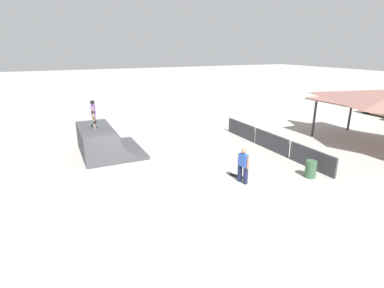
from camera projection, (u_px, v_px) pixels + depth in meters
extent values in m
plane|color=#ADA8A0|center=(125.00, 174.00, 15.04)|extent=(160.00, 160.00, 0.00)
cube|color=#424247|center=(112.00, 151.00, 18.06)|extent=(4.31, 3.44, 0.20)
cube|color=#424247|center=(105.00, 149.00, 17.84)|extent=(4.31, 2.65, 0.20)
cube|color=#424247|center=(102.00, 146.00, 17.72)|extent=(4.31, 2.36, 0.20)
cube|color=#424247|center=(100.00, 143.00, 17.62)|extent=(4.31, 2.17, 0.20)
cube|color=#424247|center=(98.00, 139.00, 17.52)|extent=(4.31, 2.03, 0.20)
cube|color=#424247|center=(97.00, 136.00, 17.44)|extent=(4.31, 1.93, 0.20)
cube|color=#424247|center=(96.00, 133.00, 17.37)|extent=(4.31, 1.86, 0.20)
cube|color=#424247|center=(96.00, 130.00, 17.30)|extent=(4.31, 1.83, 0.20)
cylinder|color=silver|center=(111.00, 127.00, 17.64)|extent=(4.23, 0.07, 0.07)
cube|color=#6B6051|center=(94.00, 123.00, 16.76)|extent=(0.17, 0.17, 0.79)
cube|color=black|center=(95.00, 122.00, 16.75)|extent=(0.21, 0.17, 0.12)
cube|color=#6B6051|center=(94.00, 122.00, 17.08)|extent=(0.17, 0.17, 0.79)
cube|color=black|center=(95.00, 121.00, 17.07)|extent=(0.21, 0.17, 0.12)
cube|color=#6B4CB7|center=(93.00, 110.00, 16.71)|extent=(0.46, 0.29, 0.56)
cylinder|color=#A87A5B|center=(93.00, 112.00, 16.48)|extent=(0.12, 0.12, 0.56)
cylinder|color=black|center=(93.00, 112.00, 16.48)|extent=(0.19, 0.19, 0.08)
cylinder|color=#A87A5B|center=(93.00, 110.00, 16.97)|extent=(0.12, 0.12, 0.56)
cylinder|color=black|center=(93.00, 110.00, 16.97)|extent=(0.19, 0.19, 0.08)
sphere|color=#A87A5B|center=(92.00, 103.00, 16.58)|extent=(0.22, 0.22, 0.22)
sphere|color=black|center=(92.00, 102.00, 16.57)|extent=(0.24, 0.24, 0.24)
cylinder|color=blue|center=(97.00, 127.00, 17.40)|extent=(0.06, 0.04, 0.05)
cylinder|color=blue|center=(94.00, 127.00, 17.32)|extent=(0.06, 0.04, 0.05)
cylinder|color=blue|center=(93.00, 125.00, 17.74)|extent=(0.06, 0.04, 0.05)
cylinder|color=blue|center=(91.00, 126.00, 17.65)|extent=(0.06, 0.04, 0.05)
cube|color=teal|center=(94.00, 126.00, 17.52)|extent=(0.78, 0.40, 0.02)
cube|color=teal|center=(96.00, 127.00, 17.26)|extent=(0.14, 0.22, 0.02)
cube|color=#1E2347|center=(240.00, 173.00, 14.08)|extent=(0.18, 0.18, 0.83)
cube|color=#1E2347|center=(246.00, 176.00, 13.80)|extent=(0.18, 0.18, 0.83)
cube|color=blue|center=(243.00, 160.00, 13.72)|extent=(0.49, 0.31, 0.59)
cylinder|color=#A87A5B|center=(239.00, 159.00, 13.95)|extent=(0.13, 0.13, 0.59)
cylinder|color=#A87A5B|center=(248.00, 163.00, 13.53)|extent=(0.13, 0.13, 0.59)
sphere|color=#A87A5B|center=(244.00, 151.00, 13.59)|extent=(0.23, 0.23, 0.23)
cylinder|color=red|center=(242.00, 177.00, 14.57)|extent=(0.06, 0.05, 0.05)
cylinder|color=red|center=(240.00, 178.00, 14.47)|extent=(0.06, 0.05, 0.05)
cylinder|color=red|center=(233.00, 175.00, 14.87)|extent=(0.06, 0.05, 0.05)
cylinder|color=red|center=(232.00, 175.00, 14.77)|extent=(0.06, 0.05, 0.05)
cube|color=black|center=(237.00, 176.00, 14.66)|extent=(0.81, 0.53, 0.02)
cube|color=black|center=(243.00, 177.00, 14.43)|extent=(0.17, 0.22, 0.02)
cube|color=#3D3D42|center=(241.00, 129.00, 21.17)|extent=(3.05, 0.12, 1.05)
cube|color=#3D3D42|center=(271.00, 142.00, 18.38)|extent=(3.05, 0.12, 1.05)
cube|color=#3D3D42|center=(312.00, 159.00, 15.59)|extent=(3.05, 0.12, 1.05)
cylinder|color=#2D2D33|center=(314.00, 118.00, 21.07)|extent=(0.16, 0.16, 2.58)
cylinder|color=#2D2D33|center=(350.00, 114.00, 22.57)|extent=(0.16, 0.16, 2.58)
cylinder|color=#385B3D|center=(311.00, 169.00, 14.51)|extent=(0.52, 0.52, 0.85)
cylinder|color=black|center=(378.00, 110.00, 28.95)|extent=(0.65, 0.24, 0.64)
cylinder|color=black|center=(366.00, 111.00, 28.40)|extent=(0.65, 0.24, 0.64)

